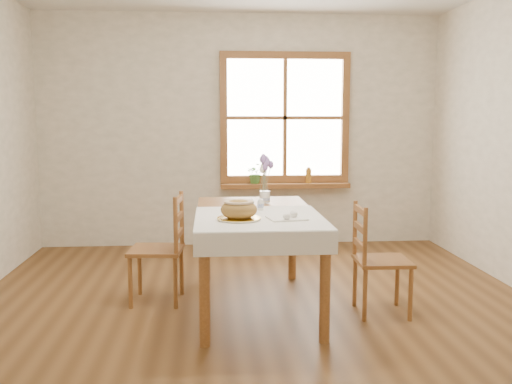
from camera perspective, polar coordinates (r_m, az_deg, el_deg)
ground at (r=4.25m, az=0.33°, el=-12.67°), size 5.00×5.00×0.00m
room_walls at (r=3.99m, az=0.35°, el=10.98°), size 4.60×5.10×2.65m
window at (r=6.49m, az=2.90°, el=7.42°), size 1.46×0.08×1.46m
window_sill at (r=6.47m, az=2.93°, el=0.67°), size 1.46×0.20×0.05m
dining_table at (r=4.36m, az=0.00°, el=-3.06°), size 0.90×1.60×0.75m
table_linen at (r=4.04m, az=0.34°, el=-2.61°), size 0.91×0.99×0.01m
chair_left at (r=4.60m, az=-9.95°, el=-5.55°), size 0.46×0.44×0.87m
chair_right at (r=4.37m, az=12.54°, el=-6.57°), size 0.42×0.40×0.83m
bread_plate at (r=3.94m, az=-1.72°, el=-2.70°), size 0.37×0.37×0.02m
bread_loaf at (r=3.93m, az=-1.72°, el=-1.59°), size 0.25×0.25×0.14m
egg_napkin at (r=3.98m, az=3.09°, el=-2.62°), size 0.29×0.26×0.01m
eggs at (r=3.98m, az=3.09°, el=-2.23°), size 0.22×0.21×0.04m
salt_shaker at (r=4.29m, az=-0.50°, el=-1.32°), size 0.05×0.05×0.09m
pepper_shaker at (r=4.33m, az=0.45°, el=-1.25°), size 0.05×0.05×0.09m
flower_vase at (r=4.74m, az=0.89°, el=-0.58°), size 0.11×0.11×0.10m
lavender_bouquet at (r=4.71m, az=0.89°, el=1.72°), size 0.15×0.15×0.29m
potted_plant at (r=6.42m, az=-0.03°, el=1.66°), size 0.25×0.27×0.18m
amber_bottle at (r=6.50m, az=5.28°, el=1.71°), size 0.07×0.07×0.18m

